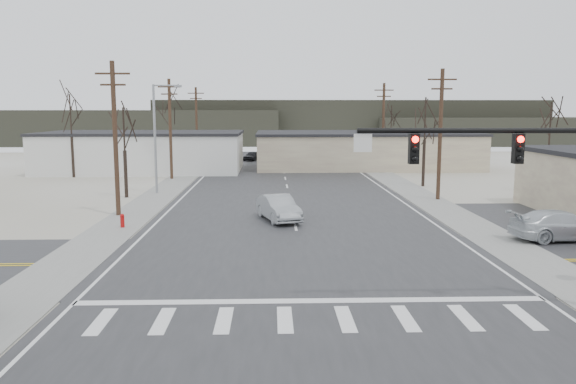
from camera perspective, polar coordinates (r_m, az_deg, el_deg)
name	(u,v)px	position (r m, az deg, el deg)	size (l,w,h in m)	color
ground	(303,263)	(25.63, 1.55, -7.26)	(140.00, 140.00, 0.00)	silver
main_road	(291,207)	(40.26, 0.34, -1.52)	(18.00, 110.00, 0.05)	#28282A
cross_road	(303,263)	(25.62, 1.55, -7.22)	(90.00, 10.00, 0.04)	#28282A
sidewalk_left	(157,197)	(46.09, -13.18, -0.48)	(3.00, 90.00, 0.06)	gray
sidewalk_right	(419,196)	(46.75, 13.21, -0.37)	(3.00, 90.00, 0.06)	gray
traffic_signal_mast	(548,176)	(20.79, 24.94, 1.47)	(8.95, 0.43, 7.20)	black
fire_hydrant	(122,221)	(34.41, -16.48, -2.81)	(0.24, 0.24, 0.87)	#A50C0C
building_left_far	(144,151)	(66.44, -14.42, 4.02)	(22.30, 12.30, 4.50)	silver
building_right_far	(364,149)	(69.76, 7.73, 4.31)	(26.30, 14.30, 4.30)	beige
upole_left_b	(115,136)	(38.05, -17.15, 5.43)	(2.20, 0.30, 10.00)	#3F271D
upole_left_c	(170,127)	(57.57, -11.87, 6.45)	(2.20, 0.30, 10.00)	#3F271D
upole_left_d	(197,123)	(77.33, -9.27, 6.93)	(2.20, 0.30, 10.00)	#3F271D
upole_right_a	(440,132)	(44.60, 15.21, 5.87)	(2.20, 0.30, 10.00)	#3F271D
upole_right_b	(383,125)	(65.95, 9.65, 6.71)	(2.20, 0.30, 10.00)	#3F271D
streetlight_main	(157,132)	(47.62, -13.14, 5.91)	(2.40, 0.25, 9.00)	gray
tree_left_near	(124,132)	(46.16, -16.33, 5.90)	(3.30, 3.30, 7.35)	black
tree_right_mid	(425,121)	(52.54, 13.75, 7.01)	(3.74, 3.74, 8.33)	black
tree_left_far	(170,116)	(71.77, -11.92, 7.61)	(3.96, 3.96, 8.82)	black
tree_right_far	(391,120)	(78.41, 10.46, 7.18)	(3.52, 3.52, 7.84)	black
tree_lot	(550,126)	(52.22, 25.08, 6.08)	(3.52, 3.52, 7.84)	black
tree_left_mid	(71,116)	(62.16, -21.22, 7.17)	(3.96, 3.96, 8.82)	black
hill_left	(107,127)	(121.44, -17.88, 6.27)	(70.00, 18.00, 7.00)	#333026
hill_center	(348,122)	(121.79, 6.08, 7.09)	(80.00, 18.00, 9.00)	#333026
hill_right	(520,131)	(125.73, 22.54, 5.75)	(60.00, 18.00, 5.50)	#333026
sedan_crossing	(278,208)	(35.17, -0.98, -1.61)	(1.66, 4.76, 1.57)	gray
car_far_a	(338,159)	(70.32, 5.11, 3.34)	(2.33, 5.74, 1.66)	black
car_far_b	(252,156)	(77.92, -3.64, 3.69)	(1.52, 3.78, 1.29)	black
car_parked_silver	(561,225)	(33.18, 26.02, -3.07)	(2.21, 5.44, 1.58)	#B7BDC2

